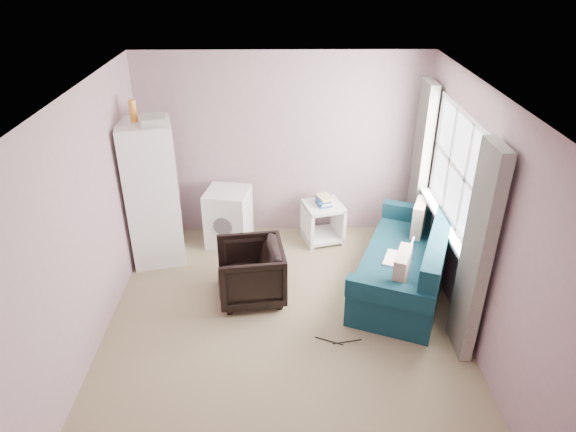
# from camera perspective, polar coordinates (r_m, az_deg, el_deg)

# --- Properties ---
(room) EXTENTS (3.84, 4.24, 2.54)m
(room) POSITION_cam_1_polar(r_m,az_deg,el_deg) (4.99, -0.26, -0.66)
(room) COLOR #8F7E5E
(room) RESTS_ON ground
(armchair) EXTENTS (0.77, 0.81, 0.75)m
(armchair) POSITION_cam_1_polar(r_m,az_deg,el_deg) (5.87, -4.20, -5.95)
(armchair) COLOR black
(armchair) RESTS_ON ground
(fridge) EXTENTS (0.77, 0.76, 2.08)m
(fridge) POSITION_cam_1_polar(r_m,az_deg,el_deg) (6.55, -14.87, 2.52)
(fridge) COLOR white
(fridge) RESTS_ON ground
(washing_machine) EXTENTS (0.64, 0.64, 0.78)m
(washing_machine) POSITION_cam_1_polar(r_m,az_deg,el_deg) (6.94, -6.64, 0.02)
(washing_machine) COLOR white
(washing_machine) RESTS_ON ground
(side_table) EXTENTS (0.61, 0.61, 0.68)m
(side_table) POSITION_cam_1_polar(r_m,az_deg,el_deg) (7.00, 3.90, -0.38)
(side_table) COLOR white
(side_table) RESTS_ON ground
(sofa) EXTENTS (1.58, 2.18, 0.89)m
(sofa) POSITION_cam_1_polar(r_m,az_deg,el_deg) (6.19, 13.29, -5.27)
(sofa) COLOR #0E3440
(sofa) RESTS_ON ground
(window_dressing) EXTENTS (0.17, 2.62, 2.18)m
(window_dressing) POSITION_cam_1_polar(r_m,az_deg,el_deg) (5.95, 16.95, 1.46)
(window_dressing) COLOR white
(window_dressing) RESTS_ON ground
(floor_cables) EXTENTS (0.48, 0.14, 0.01)m
(floor_cables) POSITION_cam_1_polar(r_m,az_deg,el_deg) (5.49, 5.59, -13.69)
(floor_cables) COLOR black
(floor_cables) RESTS_ON ground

